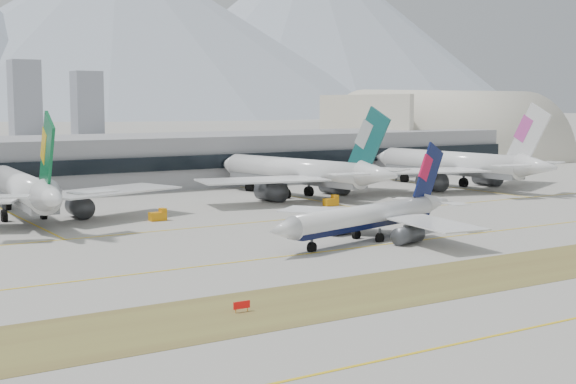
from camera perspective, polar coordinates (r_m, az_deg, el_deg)
ground at (r=142.08m, az=3.15°, el=-3.74°), size 3000.00×3000.00×0.00m
taxiing_airliner at (r=146.78m, az=5.92°, el=-1.78°), size 51.15×43.69×17.44m
widebody_eva at (r=177.99m, az=-18.24°, el=0.05°), size 66.65×65.27×23.79m
widebody_cathay at (r=211.04m, az=0.90°, el=1.36°), size 67.39×66.80×24.42m
widebody_china_air at (r=239.84m, az=11.94°, el=1.88°), size 70.72×69.36×25.27m
terminal at (r=243.47m, az=-12.64°, el=2.12°), size 280.00×43.10×15.00m
hangar at (r=343.66m, az=11.25°, el=2.12°), size 91.00×60.00×60.00m
hold_sign_left at (r=96.72m, az=-3.31°, el=-8.04°), size 2.20×0.15×1.35m
gse_b at (r=172.24m, az=-9.20°, el=-1.68°), size 3.55×2.00×2.60m
gse_c at (r=194.89m, az=3.10°, el=-0.67°), size 3.55×2.00×2.60m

